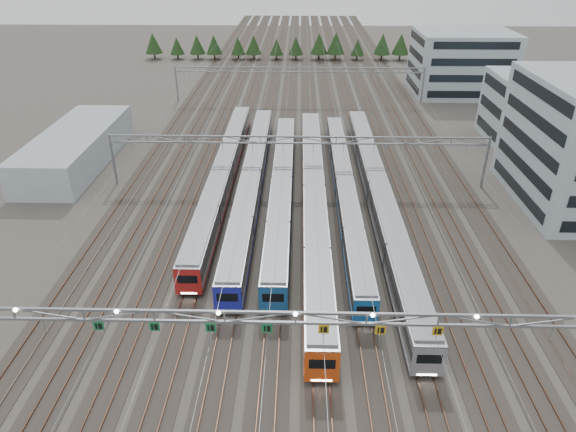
{
  "coord_description": "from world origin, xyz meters",
  "views": [
    {
      "loc": [
        0.14,
        -31.5,
        33.68
      ],
      "look_at": [
        -1.12,
        23.63,
        3.5
      ],
      "focal_mm": 32.0,
      "sensor_mm": 36.0,
      "label": 1
    }
  ],
  "objects_px": {
    "depot_bldg_mid": "(532,110)",
    "gantry_near": "(295,321)",
    "train_b": "(252,179)",
    "west_shed": "(76,147)",
    "depot_bldg_north": "(461,63)",
    "train_f": "(378,193)",
    "gantry_far": "(299,74)",
    "train_e": "(345,188)",
    "gantry_mid": "(298,146)",
    "train_d": "(314,196)",
    "train_c": "(282,187)",
    "train_a": "(224,172)"
  },
  "relations": [
    {
      "from": "train_a",
      "to": "depot_bldg_mid",
      "type": "xyz_separation_m",
      "value": [
        53.37,
        19.92,
        3.97
      ]
    },
    {
      "from": "train_c",
      "to": "train_f",
      "type": "bearing_deg",
      "value": -6.98
    },
    {
      "from": "train_b",
      "to": "west_shed",
      "type": "xyz_separation_m",
      "value": [
        -30.24,
        10.84,
        0.6
      ]
    },
    {
      "from": "train_e",
      "to": "train_f",
      "type": "height_order",
      "value": "train_f"
    },
    {
      "from": "gantry_near",
      "to": "gantry_mid",
      "type": "xyz_separation_m",
      "value": [
        0.05,
        40.12,
        -0.7
      ]
    },
    {
      "from": "gantry_mid",
      "to": "west_shed",
      "type": "distance_m",
      "value": 38.05
    },
    {
      "from": "depot_bldg_north",
      "to": "train_b",
      "type": "bearing_deg",
      "value": -128.64
    },
    {
      "from": "depot_bldg_mid",
      "to": "gantry_near",
      "type": "bearing_deg",
      "value": -125.2
    },
    {
      "from": "train_e",
      "to": "west_shed",
      "type": "relative_size",
      "value": 1.86
    },
    {
      "from": "gantry_near",
      "to": "train_e",
      "type": "bearing_deg",
      "value": 79.11
    },
    {
      "from": "train_f",
      "to": "west_shed",
      "type": "relative_size",
      "value": 2.17
    },
    {
      "from": "train_b",
      "to": "gantry_far",
      "type": "xyz_separation_m",
      "value": [
        6.75,
        47.73,
        4.28
      ]
    },
    {
      "from": "gantry_mid",
      "to": "gantry_near",
      "type": "bearing_deg",
      "value": -90.07
    },
    {
      "from": "gantry_near",
      "to": "depot_bldg_mid",
      "type": "relative_size",
      "value": 3.52
    },
    {
      "from": "train_c",
      "to": "train_b",
      "type": "bearing_deg",
      "value": 150.68
    },
    {
      "from": "train_a",
      "to": "depot_bldg_north",
      "type": "bearing_deg",
      "value": 47.43
    },
    {
      "from": "train_a",
      "to": "gantry_mid",
      "type": "distance_m",
      "value": 12.04
    },
    {
      "from": "train_e",
      "to": "train_c",
      "type": "bearing_deg",
      "value": -177.04
    },
    {
      "from": "train_e",
      "to": "train_f",
      "type": "xyz_separation_m",
      "value": [
        4.5,
        -2.12,
        0.24
      ]
    },
    {
      "from": "train_f",
      "to": "depot_bldg_north",
      "type": "relative_size",
      "value": 2.96
    },
    {
      "from": "train_c",
      "to": "gantry_far",
      "type": "relative_size",
      "value": 0.93
    },
    {
      "from": "gantry_far",
      "to": "train_a",
      "type": "bearing_deg",
      "value": -103.96
    },
    {
      "from": "west_shed",
      "to": "depot_bldg_north",
      "type": "bearing_deg",
      "value": 31.26
    },
    {
      "from": "depot_bldg_mid",
      "to": "train_f",
      "type": "bearing_deg",
      "value": -139.28
    },
    {
      "from": "train_e",
      "to": "gantry_mid",
      "type": "bearing_deg",
      "value": 144.62
    },
    {
      "from": "gantry_mid",
      "to": "depot_bldg_north",
      "type": "bearing_deg",
      "value": 54.45
    },
    {
      "from": "train_a",
      "to": "depot_bldg_mid",
      "type": "bearing_deg",
      "value": 20.47
    },
    {
      "from": "train_a",
      "to": "gantry_near",
      "type": "distance_m",
      "value": 41.7
    },
    {
      "from": "train_f",
      "to": "depot_bldg_north",
      "type": "distance_m",
      "value": 66.93
    },
    {
      "from": "depot_bldg_north",
      "to": "west_shed",
      "type": "relative_size",
      "value": 0.73
    },
    {
      "from": "train_b",
      "to": "gantry_far",
      "type": "distance_m",
      "value": 48.4
    },
    {
      "from": "train_b",
      "to": "train_f",
      "type": "xyz_separation_m",
      "value": [
        18.0,
        -4.18,
        0.03
      ]
    },
    {
      "from": "train_f",
      "to": "gantry_far",
      "type": "bearing_deg",
      "value": 102.23
    },
    {
      "from": "train_b",
      "to": "depot_bldg_mid",
      "type": "distance_m",
      "value": 53.9
    },
    {
      "from": "train_b",
      "to": "depot_bldg_mid",
      "type": "xyz_separation_m",
      "value": [
        48.87,
        22.39,
        3.98
      ]
    },
    {
      "from": "train_a",
      "to": "gantry_far",
      "type": "relative_size",
      "value": 1.0
    },
    {
      "from": "gantry_far",
      "to": "depot_bldg_north",
      "type": "bearing_deg",
      "value": 13.1
    },
    {
      "from": "train_a",
      "to": "train_b",
      "type": "relative_size",
      "value": 0.99
    },
    {
      "from": "train_c",
      "to": "train_f",
      "type": "distance_m",
      "value": 13.6
    },
    {
      "from": "train_f",
      "to": "west_shed",
      "type": "xyz_separation_m",
      "value": [
        -48.24,
        15.02,
        0.57
      ]
    },
    {
      "from": "train_e",
      "to": "gantry_mid",
      "type": "distance_m",
      "value": 9.42
    },
    {
      "from": "depot_bldg_mid",
      "to": "west_shed",
      "type": "xyz_separation_m",
      "value": [
        -79.11,
        -11.55,
        -3.38
      ]
    },
    {
      "from": "west_shed",
      "to": "gantry_mid",
      "type": "bearing_deg",
      "value": -12.36
    },
    {
      "from": "depot_bldg_mid",
      "to": "train_d",
      "type": "bearing_deg",
      "value": -144.94
    },
    {
      "from": "train_b",
      "to": "train_c",
      "type": "distance_m",
      "value": 5.16
    },
    {
      "from": "train_e",
      "to": "train_d",
      "type": "bearing_deg",
      "value": -141.93
    },
    {
      "from": "train_e",
      "to": "depot_bldg_north",
      "type": "height_order",
      "value": "depot_bldg_north"
    },
    {
      "from": "train_b",
      "to": "west_shed",
      "type": "relative_size",
      "value": 1.92
    },
    {
      "from": "gantry_far",
      "to": "depot_bldg_mid",
      "type": "bearing_deg",
      "value": -31.03
    },
    {
      "from": "train_e",
      "to": "gantry_near",
      "type": "xyz_separation_m",
      "value": [
        -6.8,
        -35.33,
        5.19
      ]
    }
  ]
}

